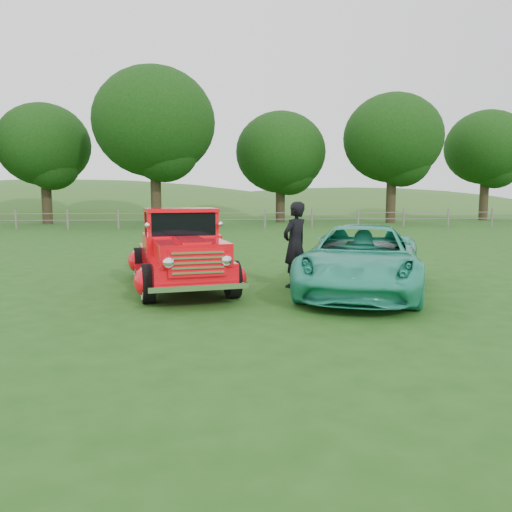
{
  "coord_description": "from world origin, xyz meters",
  "views": [
    {
      "loc": [
        -0.61,
        -9.09,
        2.07
      ],
      "look_at": [
        0.4,
        1.2,
        0.8
      ],
      "focal_mm": 35.0,
      "sensor_mm": 36.0,
      "label": 1
    }
  ],
  "objects": [
    {
      "name": "fence_line",
      "position": [
        0.0,
        22.0,
        0.6
      ],
      "size": [
        48.0,
        0.12,
        1.2
      ],
      "color": "#6B625A",
      "rests_on": "ground"
    },
    {
      "name": "teal_sedan",
      "position": [
        2.65,
        1.16,
        0.71
      ],
      "size": [
        4.04,
        5.64,
        1.43
      ],
      "primitive_type": "imported",
      "rotation": [
        0.0,
        0.0,
        -0.36
      ],
      "color": "teal",
      "rests_on": "ground"
    },
    {
      "name": "tree_mid_east",
      "position": [
        13.0,
        27.0,
        6.17
      ],
      "size": [
        7.2,
        7.2,
        9.44
      ],
      "color": "#2F2417",
      "rests_on": "ground"
    },
    {
      "name": "tree_far_east",
      "position": [
        22.0,
        30.0,
        5.86
      ],
      "size": [
        6.6,
        6.6,
        8.86
      ],
      "color": "#2F2417",
      "rests_on": "ground"
    },
    {
      "name": "man",
      "position": [
        1.34,
        1.89,
        0.96
      ],
      "size": [
        0.83,
        0.8,
        1.92
      ],
      "primitive_type": "imported",
      "rotation": [
        0.0,
        0.0,
        3.84
      ],
      "color": "black",
      "rests_on": "ground"
    },
    {
      "name": "tree_near_east",
      "position": [
        5.0,
        29.0,
        5.25
      ],
      "size": [
        6.8,
        6.8,
        8.33
      ],
      "color": "#2F2417",
      "rests_on": "ground"
    },
    {
      "name": "red_pickup",
      "position": [
        -1.21,
        2.13,
        0.8
      ],
      "size": [
        2.89,
        5.22,
        1.78
      ],
      "rotation": [
        0.0,
        0.0,
        0.19
      ],
      "color": "black",
      "rests_on": "ground"
    },
    {
      "name": "tree_near_west",
      "position": [
        -4.0,
        25.0,
        6.8
      ],
      "size": [
        8.0,
        8.0,
        10.42
      ],
      "color": "#2F2417",
      "rests_on": "ground"
    },
    {
      "name": "ground",
      "position": [
        0.0,
        0.0,
        0.0
      ],
      "size": [
        140.0,
        140.0,
        0.0
      ],
      "primitive_type": "plane",
      "color": "#1C4B14",
      "rests_on": "ground"
    },
    {
      "name": "tree_mid_west",
      "position": [
        -12.0,
        28.0,
        5.55
      ],
      "size": [
        6.4,
        6.4,
        8.46
      ],
      "color": "#2F2417",
      "rests_on": "ground"
    },
    {
      "name": "distant_hills",
      "position": [
        -4.08,
        59.46,
        -4.55
      ],
      "size": [
        116.0,
        60.0,
        18.0
      ],
      "color": "#306224",
      "rests_on": "ground"
    }
  ]
}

